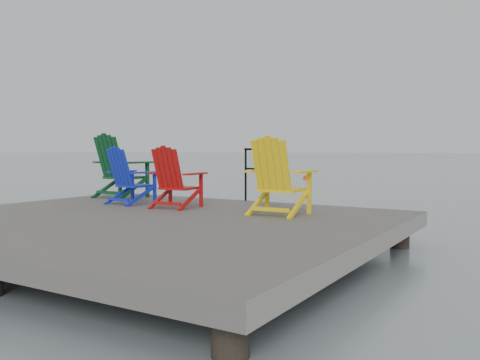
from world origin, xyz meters
The scene contains 8 objects.
ground centered at (0.00, 0.00, 0.00)m, with size 400.00×400.00×0.00m, color slate.
dock centered at (0.00, 0.00, 0.35)m, with size 6.00×5.00×1.40m.
handrail centered at (0.25, 2.45, 1.04)m, with size 0.48×0.04×0.90m.
chair_green centered at (-2.20, 1.70, 1.06)m, with size 0.90×0.84×1.12m.
chair_blue centered at (-1.28, 1.00, 0.95)m, with size 0.78×0.73×0.89m.
chair_red centered at (-0.31, 0.95, 0.95)m, with size 0.76×0.71×0.90m.
chair_yellow centered at (1.38, 1.03, 1.01)m, with size 0.83×0.77×1.02m.
buoy_b centered at (-5.33, 17.01, 0.00)m, with size 0.37×0.37×0.37m, color red.
Camera 1 is at (4.48, -4.97, 1.38)m, focal length 38.00 mm.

